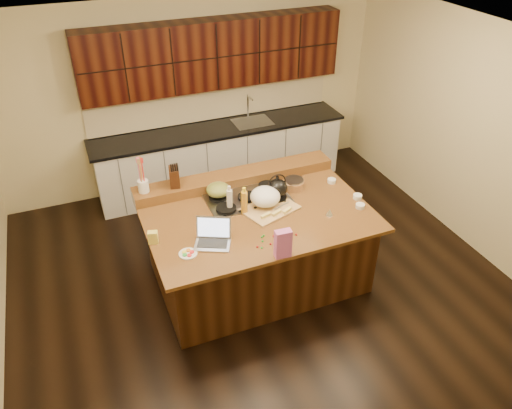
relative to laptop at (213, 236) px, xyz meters
name	(u,v)px	position (x,y,z in m)	size (l,w,h in m)	color
room	(258,179)	(0.60, 0.30, 0.37)	(5.52, 5.02, 2.72)	black
island	(258,246)	(0.60, 0.30, -0.52)	(2.40, 1.60, 0.92)	black
back_ledge	(235,178)	(0.60, 1.00, 0.00)	(2.40, 0.30, 0.12)	black
cooktop	(248,198)	(0.60, 0.60, -0.05)	(0.92, 0.52, 0.05)	gray
back_counter	(219,123)	(0.90, 2.52, 0.00)	(3.70, 0.66, 2.40)	silver
kettle	(277,188)	(0.90, 0.47, 0.08)	(0.23, 0.23, 0.21)	black
green_bowl	(218,190)	(0.30, 0.73, 0.05)	(0.27, 0.27, 0.15)	olive
laptop	(213,236)	(0.00, 0.00, 0.00)	(0.43, 0.40, 0.24)	#B7B7BC
oil_bottle	(244,203)	(0.46, 0.35, 0.07)	(0.07, 0.07, 0.27)	gold
vinegar_bottle	(230,200)	(0.34, 0.47, 0.06)	(0.06, 0.06, 0.25)	silver
wooden_tray	(266,199)	(0.73, 0.36, 0.04)	(0.67, 0.57, 0.23)	tan
ramekin_a	(360,206)	(1.67, -0.03, -0.04)	(0.10, 0.10, 0.04)	white
ramekin_b	(358,197)	(1.75, 0.15, -0.04)	(0.10, 0.10, 0.04)	white
ramekin_c	(332,181)	(1.65, 0.56, -0.04)	(0.10, 0.10, 0.04)	white
strainer_bowl	(294,184)	(1.18, 0.62, -0.02)	(0.24, 0.24, 0.09)	#996B3F
kitchen_timer	(329,212)	(1.29, -0.02, -0.03)	(0.08, 0.08, 0.07)	silver
pink_bag	(283,244)	(0.55, -0.46, 0.08)	(0.16, 0.08, 0.29)	#CB5FAE
candy_plate	(188,254)	(-0.29, -0.10, -0.06)	(0.18, 0.18, 0.01)	white
package_box	(153,237)	(-0.55, 0.20, 0.00)	(0.09, 0.07, 0.13)	#E2D24F
utensil_crock	(143,186)	(-0.47, 1.00, 0.13)	(0.12, 0.12, 0.14)	white
knife_block	(174,177)	(-0.12, 1.00, 0.16)	(0.11, 0.18, 0.21)	black
gumdrop_0	(296,234)	(0.81, -0.21, -0.06)	(0.02, 0.02, 0.02)	red
gumdrop_1	(284,238)	(0.67, -0.23, -0.06)	(0.02, 0.02, 0.02)	#198C26
gumdrop_2	(271,244)	(0.51, -0.26, -0.06)	(0.02, 0.02, 0.02)	red
gumdrop_3	(264,235)	(0.50, -0.11, -0.06)	(0.02, 0.02, 0.02)	#198C26
gumdrop_4	(274,236)	(0.59, -0.15, -0.06)	(0.02, 0.02, 0.02)	red
gumdrop_5	(262,237)	(0.47, -0.12, -0.06)	(0.02, 0.02, 0.02)	#198C26
gumdrop_6	(282,244)	(0.61, -0.30, -0.06)	(0.02, 0.02, 0.02)	red
gumdrop_7	(262,248)	(0.40, -0.28, -0.06)	(0.02, 0.02, 0.02)	#198C26
gumdrop_8	(257,247)	(0.37, -0.25, -0.06)	(0.02, 0.02, 0.02)	red
gumdrop_9	(263,241)	(0.45, -0.19, -0.06)	(0.02, 0.02, 0.02)	#198C26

